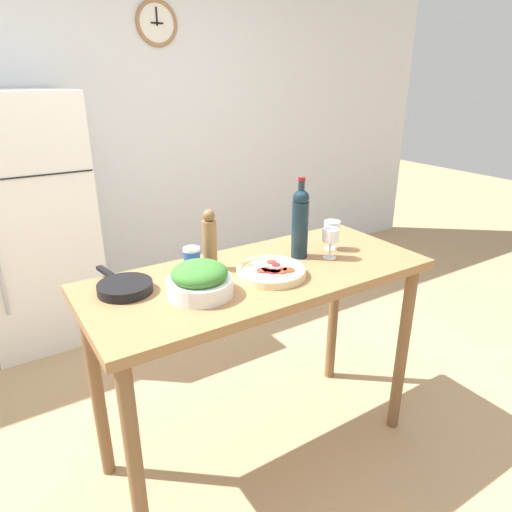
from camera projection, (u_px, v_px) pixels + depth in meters
name	position (u px, v px, depth m)	size (l,w,h in m)	color
ground_plane	(259.00, 446.00, 2.24)	(14.00, 14.00, 0.00)	tan
wall_back	(109.00, 132.00, 3.37)	(6.40, 0.08, 2.60)	silver
refrigerator	(32.00, 223.00, 2.94)	(0.71, 0.65, 1.62)	white
prep_counter	(260.00, 300.00, 1.94)	(1.45, 0.62, 0.93)	olive
wine_bottle	(300.00, 222.00, 1.99)	(0.07, 0.07, 0.36)	#142833
wine_glass_near	(331.00, 237.00, 2.00)	(0.07, 0.07, 0.14)	silver
wine_glass_far	(332.00, 229.00, 2.10)	(0.07, 0.07, 0.14)	silver
pepper_mill	(210.00, 241.00, 1.88)	(0.06, 0.06, 0.26)	olive
salad_bowl	(200.00, 280.00, 1.68)	(0.25, 0.25, 0.13)	white
homemade_pizza	(271.00, 271.00, 1.85)	(0.28, 0.28, 0.04)	beige
salt_canister	(192.00, 262.00, 1.83)	(0.07, 0.07, 0.12)	#284CA3
cast_iron_skillet	(125.00, 287.00, 1.71)	(0.20, 0.33, 0.04)	black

